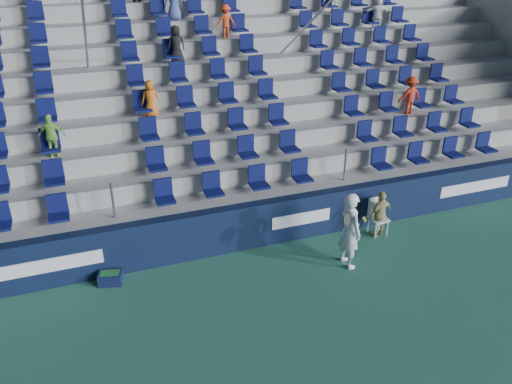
% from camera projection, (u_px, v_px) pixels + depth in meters
% --- Properties ---
extents(ground, '(70.00, 70.00, 0.00)m').
position_uv_depth(ground, '(294.00, 328.00, 10.03)').
color(ground, '#2C6850').
rests_on(ground, ground).
extents(sponsor_wall, '(24.00, 0.32, 1.20)m').
position_uv_depth(sponsor_wall, '(244.00, 227.00, 12.41)').
color(sponsor_wall, '#0E1835').
rests_on(sponsor_wall, ground).
extents(grandstand, '(24.00, 8.17, 6.63)m').
position_uv_depth(grandstand, '(193.00, 109.00, 16.00)').
color(grandstand, '#A3A39E').
rests_on(grandstand, ground).
extents(tennis_player, '(0.69, 0.72, 1.90)m').
position_uv_depth(tennis_player, '(350.00, 230.00, 11.58)').
color(tennis_player, white).
rests_on(tennis_player, ground).
extents(line_judge_chair, '(0.48, 0.49, 1.01)m').
position_uv_depth(line_judge_chair, '(377.00, 213.00, 13.07)').
color(line_judge_chair, white).
rests_on(line_judge_chair, ground).
extents(line_judge, '(0.80, 0.49, 1.28)m').
position_uv_depth(line_judge, '(380.00, 214.00, 12.91)').
color(line_judge, tan).
rests_on(line_judge, ground).
extents(ball_bin, '(0.58, 0.45, 0.29)m').
position_uv_depth(ball_bin, '(110.00, 278.00, 11.26)').
color(ball_bin, '#10173B').
rests_on(ball_bin, ground).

